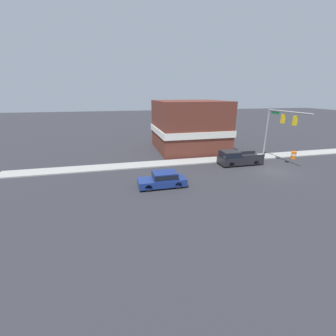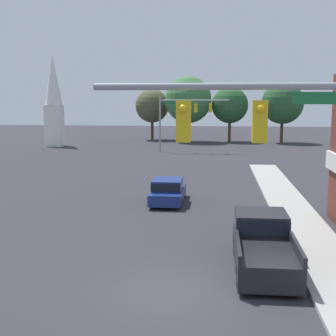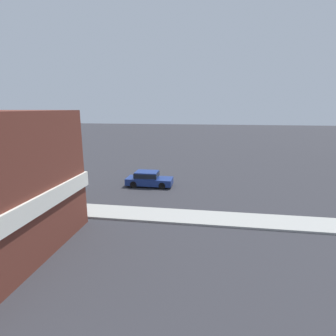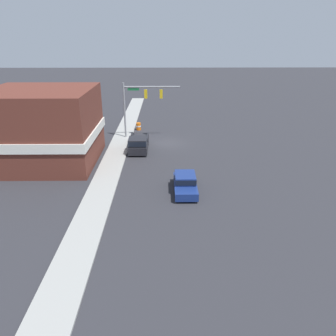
% 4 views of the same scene
% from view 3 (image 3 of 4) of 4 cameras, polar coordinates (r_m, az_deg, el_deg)
% --- Properties ---
extents(ground_plane, '(200.00, 200.00, 0.00)m').
position_cam_3_polar(ground_plane, '(30.65, -29.72, -3.06)').
color(ground_plane, '#2D2D33').
extents(car_lead, '(1.85, 4.51, 1.47)m').
position_cam_3_polar(car_lead, '(25.88, -4.29, -2.28)').
color(car_lead, black).
rests_on(car_lead, ground).
extents(pickup_truck_parked, '(2.07, 5.34, 1.81)m').
position_cam_3_polar(pickup_truck_parked, '(26.24, -29.45, -3.47)').
color(pickup_truck_parked, black).
rests_on(pickup_truck_parked, ground).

